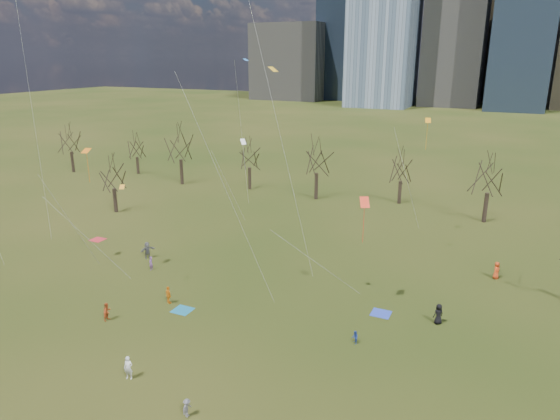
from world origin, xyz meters
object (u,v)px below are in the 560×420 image
at_px(blanket_crimson, 98,240).
at_px(blanket_navy, 381,313).
at_px(person_1, 128,368).
at_px(person_4, 168,295).
at_px(person_2, 107,311).
at_px(blanket_teal, 183,310).

bearing_deg(blanket_crimson, blanket_navy, -5.40).
xyz_separation_m(blanket_crimson, person_1, (21.67, -19.30, 0.82)).
height_order(person_1, person_4, person_1).
xyz_separation_m(person_1, person_2, (-6.96, 5.41, -0.06)).
bearing_deg(blanket_crimson, person_4, -28.27).
bearing_deg(person_1, blanket_crimson, 122.01).
height_order(blanket_crimson, person_1, person_1).
distance_m(blanket_teal, blanket_navy, 16.96).
height_order(blanket_navy, person_2, person_2).
bearing_deg(blanket_navy, person_4, -160.69).
bearing_deg(blanket_navy, blanket_crimson, 174.60).
bearing_deg(person_4, blanket_crimson, -1.33).
bearing_deg(blanket_crimson, blanket_teal, -27.25).
xyz_separation_m(blanket_teal, person_4, (-1.83, 0.55, 0.79)).
bearing_deg(person_4, person_1, 139.82).
xyz_separation_m(blanket_navy, person_2, (-20.22, -10.59, 0.76)).
bearing_deg(person_1, blanket_teal, 87.75).
bearing_deg(blanket_teal, person_1, -75.95).
height_order(blanket_teal, blanket_navy, same).
bearing_deg(person_2, person_1, -132.68).
bearing_deg(blanket_navy, blanket_teal, -156.89).
height_order(blanket_crimson, person_2, person_2).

